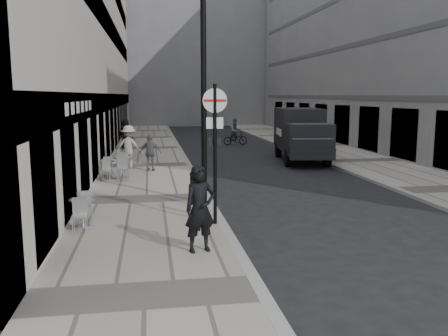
% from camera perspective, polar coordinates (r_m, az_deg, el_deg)
% --- Properties ---
extents(sidewalk, '(4.00, 60.00, 0.12)m').
position_cam_1_polar(sidewalk, '(23.28, -9.19, 0.24)').
color(sidewalk, '#A39C93').
rests_on(sidewalk, ground).
extents(far_sidewalk, '(4.00, 60.00, 0.12)m').
position_cam_1_polar(far_sidewalk, '(25.68, 16.17, 0.79)').
color(far_sidewalk, '#A39C93').
rests_on(far_sidewalk, ground).
extents(building_far, '(24.00, 16.00, 22.00)m').
position_cam_1_polar(building_far, '(61.58, -5.95, 15.76)').
color(building_far, gray).
rests_on(building_far, ground).
extents(walking_man, '(0.78, 0.61, 1.87)m').
position_cam_1_polar(walking_man, '(10.19, -2.91, -4.95)').
color(walking_man, black).
rests_on(walking_man, sidewalk).
extents(sign_post, '(0.62, 0.10, 3.63)m').
position_cam_1_polar(sign_post, '(12.15, -1.10, 3.92)').
color(sign_post, black).
rests_on(sign_post, sidewalk).
extents(lamppost, '(0.30, 0.30, 6.70)m').
position_cam_1_polar(lamppost, '(14.58, -2.47, 10.24)').
color(lamppost, black).
rests_on(lamppost, sidewalk).
extents(bollard_near, '(0.13, 0.13, 0.96)m').
position_cam_1_polar(bollard_near, '(13.38, -3.37, -3.62)').
color(bollard_near, black).
rests_on(bollard_near, sidewalk).
extents(bollard_far, '(0.13, 0.13, 0.95)m').
position_cam_1_polar(bollard_far, '(14.62, -3.85, -2.58)').
color(bollard_far, black).
rests_on(bollard_far, sidewalk).
extents(panel_van, '(2.95, 6.09, 2.76)m').
position_cam_1_polar(panel_van, '(25.38, 9.22, 4.33)').
color(panel_van, black).
rests_on(panel_van, ground).
extents(cyclist, '(1.85, 0.98, 1.90)m').
position_cam_1_polar(cyclist, '(33.17, 1.37, 4.06)').
color(cyclist, black).
rests_on(cyclist, ground).
extents(pedestrian_a, '(1.01, 0.57, 1.62)m').
position_cam_1_polar(pedestrian_a, '(21.32, -8.83, 1.83)').
color(pedestrian_a, slate).
rests_on(pedestrian_a, sidewalk).
extents(pedestrian_b, '(1.44, 1.09, 1.97)m').
position_cam_1_polar(pedestrian_b, '(22.21, -11.37, 2.49)').
color(pedestrian_b, '#B4ADA7').
rests_on(pedestrian_b, sidewalk).
extents(pedestrian_c, '(1.00, 0.77, 1.83)m').
position_cam_1_polar(pedestrian_c, '(30.62, -11.74, 4.03)').
color(pedestrian_c, black).
rests_on(pedestrian_c, sidewalk).
extents(cafe_table_near, '(0.66, 1.49, 0.85)m').
position_cam_1_polar(cafe_table_near, '(12.71, -16.66, -4.89)').
color(cafe_table_near, silver).
rests_on(cafe_table_near, sidewalk).
extents(cafe_table_mid, '(0.77, 1.74, 0.99)m').
position_cam_1_polar(cafe_table_mid, '(19.72, -12.04, 0.28)').
color(cafe_table_mid, '#A7A7A9').
rests_on(cafe_table_mid, sidewalk).
extents(cafe_table_far, '(0.64, 1.45, 0.83)m').
position_cam_1_polar(cafe_table_far, '(19.84, -13.88, 0.02)').
color(cafe_table_far, silver).
rests_on(cafe_table_far, sidewalk).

